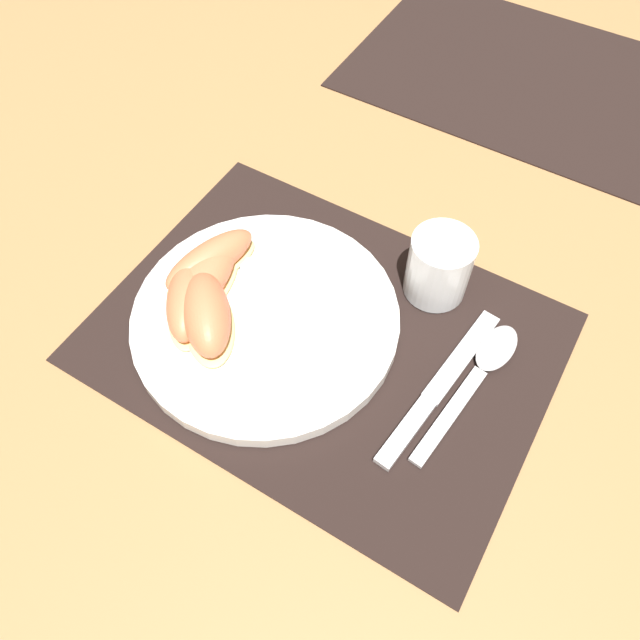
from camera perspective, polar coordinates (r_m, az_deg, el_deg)
The scene contains 12 objects.
ground_plane at distance 0.65m, azimuth 0.33°, elevation -1.63°, with size 3.00×3.00×0.00m, color #A37547.
placemat at distance 0.64m, azimuth 0.33°, elevation -1.53°, with size 0.45×0.34×0.00m.
placemat_far at distance 1.00m, azimuth 17.57°, elevation 20.75°, with size 0.45×0.34×0.00m.
plate at distance 0.65m, azimuth -4.98°, elevation 0.12°, with size 0.28×0.28×0.02m.
juice_glass at distance 0.66m, azimuth 10.76°, elevation 4.58°, with size 0.07×0.07×0.08m.
knife at distance 0.62m, azimuth 10.69°, elevation -6.23°, with size 0.04×0.21×0.01m.
spoon at distance 0.64m, azimuth 14.81°, elevation -4.01°, with size 0.04×0.18×0.01m.
fork at distance 0.64m, azimuth -4.62°, elevation 0.62°, with size 0.15×0.13×0.00m.
citrus_wedge_0 at distance 0.67m, azimuth -9.94°, elevation 5.37°, with size 0.07×0.12×0.04m.
citrus_wedge_1 at distance 0.66m, azimuth -10.57°, elevation 3.68°, with size 0.07×0.12×0.04m.
citrus_wedge_2 at distance 0.64m, azimuth -12.02°, elevation 1.60°, with size 0.09×0.11×0.04m.
citrus_wedge_3 at distance 0.62m, azimuth -10.29°, elevation 0.37°, with size 0.11×0.11×0.05m.
Camera 1 is at (0.17, -0.29, 0.55)m, focal length 35.00 mm.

